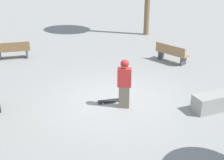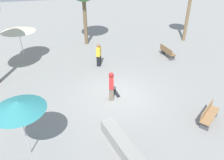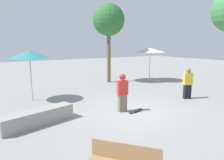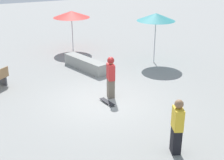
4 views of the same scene
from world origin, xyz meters
TOP-DOWN VIEW (x-y plane):
  - ground_plane at (0.00, 0.00)m, footprint 60.00×60.00m
  - skater_main at (0.44, 0.22)m, footprint 0.34×0.49m
  - skateboard at (0.06, -0.23)m, footprint 0.31×0.82m
  - concrete_ledge at (0.79, 3.80)m, footprint 1.29×2.86m
  - shade_umbrella_teal at (4.50, 3.17)m, footprint 1.97×1.97m
  - shade_umbrella_cream at (5.72, -6.10)m, footprint 2.37×2.37m
  - palm_tree_right at (6.98, -3.08)m, footprint 2.37×2.37m
  - bystander_watching at (0.39, -4.04)m, footprint 0.41×0.52m

SIDE VIEW (x-z plane):
  - ground_plane at x=0.00m, z-range 0.00..0.00m
  - skateboard at x=0.06m, z-range 0.02..0.09m
  - concrete_ledge at x=0.79m, z-range 0.00..0.56m
  - bystander_watching at x=0.39m, z-range 0.00..1.67m
  - skater_main at x=0.44m, z-range 0.07..1.75m
  - shade_umbrella_teal at x=4.50m, z-range 1.11..3.73m
  - shade_umbrella_cream at x=5.72m, z-range 1.13..3.74m
  - palm_tree_right at x=6.98m, z-range 1.68..7.54m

